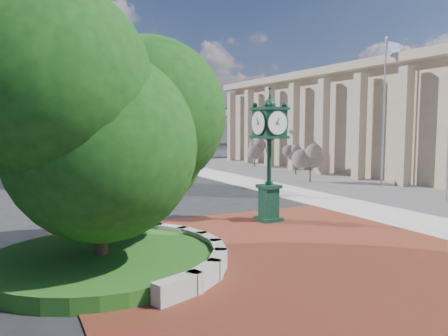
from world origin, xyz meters
TOP-DOWN VIEW (x-y plane):
  - ground at (0.00, 0.00)m, footprint 200.00×200.00m
  - plaza at (0.00, -1.00)m, footprint 12.00×12.00m
  - sidewalk at (16.00, 10.00)m, footprint 20.00×50.00m
  - planter_wall at (-2.71, -0.00)m, footprint 2.96×6.77m
  - grass_bed at (-5.00, 0.00)m, footprint 6.10×6.10m
  - civic_building at (23.60, 12.00)m, footprint 17.35×44.00m
  - overpass at (-0.22, 70.00)m, footprint 90.00×12.00m
  - tree_planter at (-5.00, 0.00)m, footprint 5.20×5.20m
  - tree_street at (-4.00, 18.00)m, footprint 4.40×4.40m
  - post_clock at (2.22, 3.00)m, footprint 1.16×1.16m
  - parked_car at (1.05, 39.34)m, footprint 2.48×4.77m
  - flagpole_b at (15.00, 9.30)m, footprint 1.49×0.33m
  - street_lamp_near at (2.81, 28.79)m, footprint 2.14×0.98m
  - street_lamp_far at (-2.06, 40.30)m, footprint 2.08×1.08m
  - shrub_near at (11.38, 12.23)m, footprint 1.20×1.20m
  - shrub_mid at (13.43, 16.76)m, footprint 1.20×1.20m
  - shrub_far at (13.84, 23.96)m, footprint 1.20×1.20m

SIDE VIEW (x-z plane):
  - ground at x=0.00m, z-range 0.00..0.00m
  - plaza at x=0.00m, z-range 0.00..0.04m
  - sidewalk at x=16.00m, z-range 0.00..0.04m
  - grass_bed at x=-5.00m, z-range 0.00..0.40m
  - planter_wall at x=-2.71m, z-range 0.00..0.54m
  - parked_car at x=1.05m, z-range 0.00..1.55m
  - shrub_near at x=11.38m, z-range 0.49..2.69m
  - shrub_mid at x=13.43m, z-range 0.49..2.69m
  - shrub_far at x=13.84m, z-range 0.49..2.69m
  - post_clock at x=2.22m, z-range 0.26..5.59m
  - tree_street at x=-4.00m, z-range 0.52..5.96m
  - tree_planter at x=-5.00m, z-range 0.56..6.89m
  - civic_building at x=23.60m, z-range 0.03..8.63m
  - flagpole_b at x=15.00m, z-range 0.12..9.75m
  - street_lamp_far at x=-2.06m, z-range 0.85..10.71m
  - street_lamp_near at x=2.81m, z-range 0.86..10.81m
  - overpass at x=-0.22m, z-range 2.79..10.29m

